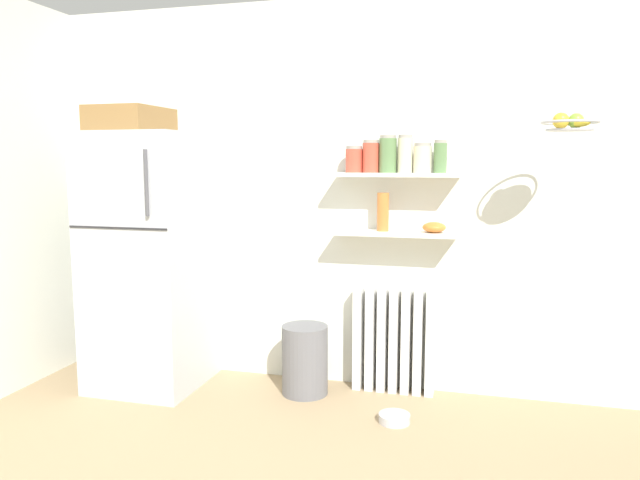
% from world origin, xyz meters
% --- Properties ---
extents(back_wall, '(7.04, 0.10, 2.60)m').
position_xyz_m(back_wall, '(0.00, 2.05, 1.30)').
color(back_wall, silver).
rests_on(back_wall, ground_plane).
extents(refrigerator, '(0.70, 0.75, 1.89)m').
position_xyz_m(refrigerator, '(-1.40, 1.64, 0.90)').
color(refrigerator, '#B7BABF').
rests_on(refrigerator, ground_plane).
extents(radiator, '(0.54, 0.12, 0.70)m').
position_xyz_m(radiator, '(0.24, 1.92, 0.35)').
color(radiator, white).
rests_on(radiator, ground_plane).
extents(wall_shelf_lower, '(0.80, 0.22, 0.02)m').
position_xyz_m(wall_shelf_lower, '(0.24, 1.89, 1.07)').
color(wall_shelf_lower, white).
extents(wall_shelf_upper, '(0.80, 0.22, 0.02)m').
position_xyz_m(wall_shelf_upper, '(0.24, 1.89, 1.45)').
color(wall_shelf_upper, white).
extents(storage_jar_0, '(0.11, 0.11, 0.17)m').
position_xyz_m(storage_jar_0, '(-0.03, 1.89, 1.54)').
color(storage_jar_0, '#C64C38').
rests_on(storage_jar_0, wall_shelf_upper).
extents(storage_jar_1, '(0.11, 0.11, 0.21)m').
position_xyz_m(storage_jar_1, '(0.08, 1.89, 1.56)').
color(storage_jar_1, '#C64C38').
rests_on(storage_jar_1, wall_shelf_upper).
extents(storage_jar_2, '(0.11, 0.11, 0.24)m').
position_xyz_m(storage_jar_2, '(0.19, 1.89, 1.58)').
color(storage_jar_2, '#5B7F4C').
rests_on(storage_jar_2, wall_shelf_upper).
extents(storage_jar_3, '(0.09, 0.09, 0.24)m').
position_xyz_m(storage_jar_3, '(0.30, 1.89, 1.58)').
color(storage_jar_3, beige).
rests_on(storage_jar_3, wall_shelf_upper).
extents(storage_jar_4, '(0.11, 0.11, 0.19)m').
position_xyz_m(storage_jar_4, '(0.41, 1.89, 1.55)').
color(storage_jar_4, beige).
rests_on(storage_jar_4, wall_shelf_upper).
extents(storage_jar_5, '(0.08, 0.08, 0.20)m').
position_xyz_m(storage_jar_5, '(0.52, 1.89, 1.56)').
color(storage_jar_5, '#5B7F4C').
rests_on(storage_jar_5, wall_shelf_upper).
extents(vase, '(0.08, 0.08, 0.25)m').
position_xyz_m(vase, '(0.16, 1.89, 1.21)').
color(vase, '#CC7033').
rests_on(vase, wall_shelf_lower).
extents(shelf_bowl, '(0.15, 0.15, 0.07)m').
position_xyz_m(shelf_bowl, '(0.49, 1.89, 1.12)').
color(shelf_bowl, orange).
rests_on(shelf_bowl, wall_shelf_lower).
extents(trash_bin, '(0.30, 0.30, 0.46)m').
position_xyz_m(trash_bin, '(-0.32, 1.72, 0.23)').
color(trash_bin, slate).
rests_on(trash_bin, ground_plane).
extents(pet_food_bowl, '(0.19, 0.19, 0.05)m').
position_xyz_m(pet_food_bowl, '(0.32, 1.43, 0.03)').
color(pet_food_bowl, '#B7B7BC').
rests_on(pet_food_bowl, ground_plane).
extents(hanging_fruit_basket, '(0.30, 0.30, 0.10)m').
position_xyz_m(hanging_fruit_basket, '(1.22, 1.56, 1.74)').
color(hanging_fruit_basket, '#B2B2B7').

